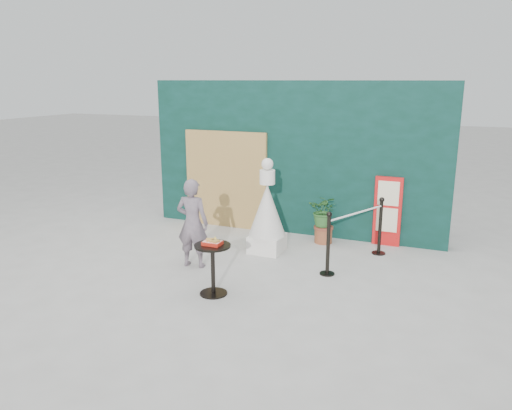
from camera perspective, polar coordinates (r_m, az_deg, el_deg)
The scene contains 10 objects.
ground at distance 7.53m, azimuth -3.55°, elevation -9.49°, with size 60.00×60.00×0.00m, color #ADAAA5.
back_wall at distance 9.94m, azimuth 4.34°, elevation 5.35°, with size 6.00×0.30×3.00m, color black.
bamboo_fence at distance 10.35m, azimuth -3.47°, elevation 2.91°, with size 1.80×0.08×2.00m, color tan.
woman at distance 8.20m, azimuth -7.26°, elevation -2.08°, with size 0.54×0.35×1.48m, color slate.
menu_board at distance 9.51m, azimuth 14.79°, elevation -0.73°, with size 0.50×0.07×1.30m.
statue at distance 8.84m, azimuth 1.28°, elevation -1.08°, with size 0.66×0.66×1.70m.
cafe_table at distance 7.17m, azimuth -4.96°, elevation -6.45°, with size 0.52×0.52×0.75m.
food_basket at distance 7.08m, azimuth -4.99°, elevation -4.26°, with size 0.26×0.19×0.11m.
planter at distance 9.45m, azimuth 7.78°, elevation -1.16°, with size 0.55×0.48×0.93m.
stanchion_barrier at distance 8.48m, azimuth 11.31°, elevation -3.42°, with size 0.84×1.54×1.03m.
Camera 1 is at (3.07, -6.18, 3.02)m, focal length 35.00 mm.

